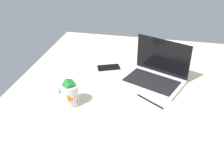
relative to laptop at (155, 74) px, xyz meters
The scene contains 5 objects.
bed_mattress 17.96cm from the laptop, 22.39° to the right, with size 180.00×140.00×18.00cm, color beige.
laptop is the anchor object (origin of this frame).
snack_cup 51.23cm from the laptop, 142.21° to the right, with size 9.13×9.91×14.76cm.
cell_phone 31.64cm from the laptop, 162.23° to the left, with size 6.80×14.00×0.80cm, color black.
charger_cable 21.89cm from the laptop, 92.87° to the right, with size 17.00×0.60×0.60cm, color black.
Camera 1 is at (-9.48, -123.89, 95.67)cm, focal length 40.47 mm.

